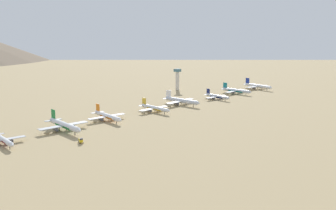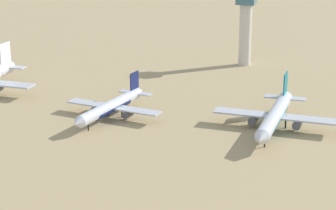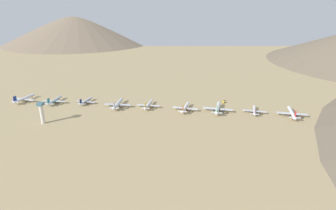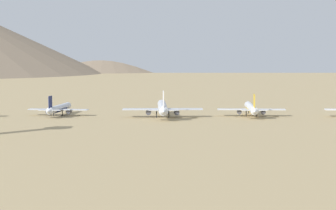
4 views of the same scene
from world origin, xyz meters
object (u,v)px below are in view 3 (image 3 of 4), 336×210
Objects in this scene: parked_jet_1 at (254,110)px; parked_jet_2 at (218,108)px; parked_jet_3 at (185,108)px; control_tower at (42,112)px; parked_jet_4 at (148,105)px; parked_jet_8 at (24,99)px; parked_jet_6 at (86,101)px; service_truck at (224,102)px; parked_jet_7 at (55,100)px; parked_jet_5 at (118,104)px; parked_jet_0 at (292,113)px.

parked_jet_1 is 0.77× the size of parked_jet_2.
control_tower is at bearing 109.96° from parked_jet_3.
parked_jet_4 is (6.17, 98.83, -0.85)m from parked_jet_2.
parked_jet_4 is 0.90× the size of parked_jet_8.
parked_jet_2 is at bearing -73.69° from control_tower.
service_truck is at bearing -83.75° from parked_jet_6.
parked_jet_6 is (13.92, 195.49, -1.23)m from parked_jet_2.
parked_jet_3 is 248.61m from parked_jet_8.
control_tower is at bearing 162.32° from parked_jet_6.
parked_jet_8 is at bearing 86.88° from parked_jet_7.
parked_jet_4 is at bearing -86.69° from parked_jet_5.
parked_jet_4 is 44.61m from parked_jet_5.
control_tower reaches higher than parked_jet_8.
parked_jet_1 is 343.43m from parked_jet_8.
control_tower is at bearing 120.15° from parked_jet_4.
parked_jet_3 is (0.32, 94.91, 0.49)m from parked_jet_1.
parked_jet_6 is 47.78m from parked_jet_7.
parked_jet_3 reaches higher than parked_jet_1.
parked_jet_1 is at bearing -92.34° from parked_jet_8.
parked_jet_5 reaches higher than parked_jet_1.
parked_jet_6 is (10.33, 52.14, -1.04)m from parked_jet_5.
parked_jet_0 is 1.76× the size of control_tower.
parked_jet_7 reaches higher than service_truck.
parked_jet_7 is 1.57× the size of control_tower.
parked_jet_5 is 53.16m from parked_jet_6.
parked_jet_3 is 68.33m from service_truck.
parked_jet_1 is 49.76m from parked_jet_2.
parked_jet_2 is 1.83× the size of control_tower.
parked_jet_0 is 1.16× the size of parked_jet_4.
parked_jet_1 is 0.84× the size of parked_jet_8.
parked_jet_7 is at bearing 87.61° from parked_jet_2.
parked_jet_0 is 97.40m from parked_jet_2.
control_tower is (-56.50, 317.56, 10.80)m from parked_jet_0.
parked_jet_1 is 148.74m from parked_jet_4.
parked_jet_8 is at bearing 86.84° from parked_jet_3.
parked_jet_0 is at bearing -79.91° from control_tower.
parked_jet_4 is at bearing 87.18° from parked_jet_1.
parked_jet_1 is at bearing -134.98° from service_truck.
parked_jet_0 is 293.38m from parked_jet_6.
parked_jet_5 is 1.04× the size of parked_jet_8.
control_tower is at bearing 100.09° from parked_jet_0.
parked_jet_6 is (7.75, 96.66, -0.38)m from parked_jet_4.
parked_jet_6 is at bearing 85.71° from parked_jet_0.
parked_jet_0 is at bearing -94.14° from parked_jet_4.
control_tower reaches higher than parked_jet_6.
parked_jet_5 is at bearing 87.24° from parked_jet_0.
parked_jet_4 is at bearing -91.98° from parked_jet_8.
parked_jet_7 is at bearing 87.79° from parked_jet_1.
parked_jet_8 is 1.68× the size of control_tower.
parked_jet_3 is at bearing 91.06° from parked_jet_2.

